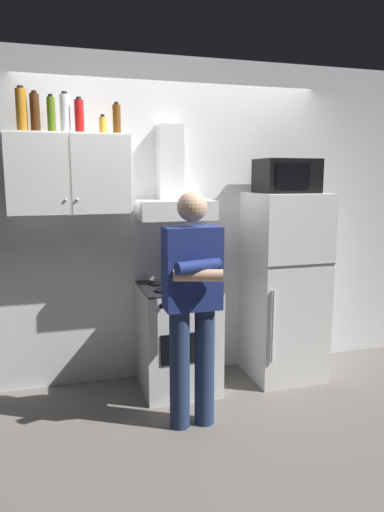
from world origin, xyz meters
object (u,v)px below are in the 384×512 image
object	(u,v)px
refrigerator	(284,286)
stove_oven	(178,337)
bottle_spice_jar	(103,125)
bottle_liquor_amber	(22,110)
microwave	(287,176)
bottle_beer_brown	(117,120)
range_hood	(173,194)
cooking_pot	(197,281)
bottle_vodka_clear	(65,114)
upper_cabinet	(70,175)
bottle_rum_dark	(35,113)
bottle_olive_oil	(51,115)
person_standing	(192,302)
bottle_soda_red	(79,116)

from	to	relation	value
refrigerator	stove_oven	bearing A→B (deg)	-179.96
bottle_spice_jar	bottle_liquor_amber	bearing A→B (deg)	177.76
microwave	bottle_beer_brown	distance (m)	1.45
range_hood	cooking_pot	bearing A→B (deg)	-62.12
stove_oven	bottle_vodka_clear	bearing A→B (deg)	170.53
upper_cabinet	bottle_vodka_clear	bearing A→B (deg)	140.83
stove_oven	bottle_liquor_amber	distance (m)	2.10
microwave	bottle_rum_dark	xyz separation A→B (m)	(-1.97, 0.12, 0.45)
stove_oven	refrigerator	xyz separation A→B (m)	(0.95, 0.00, 0.37)
bottle_olive_oil	bottle_rum_dark	size ratio (longest dim) A/B	0.93
stove_oven	range_hood	world-z (taller)	range_hood
bottle_beer_brown	bottle_vodka_clear	world-z (taller)	bottle_vodka_clear
bottle_spice_jar	range_hood	bearing A→B (deg)	-0.25
stove_oven	bottle_spice_jar	world-z (taller)	bottle_spice_jar
upper_cabinet	bottle_liquor_amber	distance (m)	0.56
upper_cabinet	bottle_liquor_amber	bearing A→B (deg)	175.28
upper_cabinet	range_hood	distance (m)	0.81
bottle_liquor_amber	upper_cabinet	bearing A→B (deg)	-4.72
bottle_olive_oil	bottle_liquor_amber	bearing A→B (deg)	171.86
stove_oven	bottle_beer_brown	world-z (taller)	bottle_beer_brown
bottle_olive_oil	bottle_beer_brown	xyz separation A→B (m)	(0.48, 0.02, -0.01)
microwave	person_standing	world-z (taller)	microwave
range_hood	bottle_olive_oil	distance (m)	1.08
stove_oven	bottle_rum_dark	size ratio (longest dim) A/B	2.97
microwave	bottle_liquor_amber	xyz separation A→B (m)	(-2.07, 0.13, 0.47)
upper_cabinet	bottle_olive_oil	bearing A→B (deg)	-178.34
cooking_pot	bottle_spice_jar	distance (m)	1.39
bottle_spice_jar	bottle_soda_red	xyz separation A→B (m)	(-0.17, -0.02, 0.06)
refrigerator	bottle_beer_brown	world-z (taller)	bottle_beer_brown
range_hood	bottle_soda_red	world-z (taller)	bottle_soda_red
bottle_beer_brown	bottle_vodka_clear	bearing A→B (deg)	-178.26
upper_cabinet	bottle_soda_red	size ratio (longest dim) A/B	3.46
person_standing	upper_cabinet	bearing A→B (deg)	135.74
person_standing	bottle_vodka_clear	distance (m)	1.67
range_hood	refrigerator	bearing A→B (deg)	-7.55
upper_cabinet	bottle_liquor_amber	world-z (taller)	bottle_liquor_amber
bottle_olive_oil	bottle_spice_jar	bearing A→B (deg)	1.06
bottle_liquor_amber	bottle_soda_red	bearing A→B (deg)	-6.37
stove_oven	upper_cabinet	bearing A→B (deg)	171.10
upper_cabinet	bottle_olive_oil	distance (m)	0.44
microwave	cooking_pot	distance (m)	1.16
microwave	bottle_vodka_clear	distance (m)	1.82
bottle_soda_red	bottle_beer_brown	distance (m)	0.28
bottle_olive_oil	bottle_beer_brown	distance (m)	0.48
person_standing	bottle_olive_oil	bearing A→B (deg)	139.79
bottle_rum_dark	refrigerator	bearing A→B (deg)	-4.09
range_hood	bottle_spice_jar	bearing A→B (deg)	179.75
bottle_spice_jar	upper_cabinet	bearing A→B (deg)	-179.20
stove_oven	bottle_vodka_clear	xyz separation A→B (m)	(-0.81, 0.14, 1.76)
refrigerator	upper_cabinet	bearing A→B (deg)	175.93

